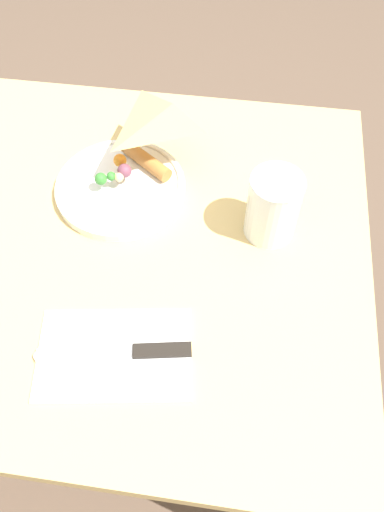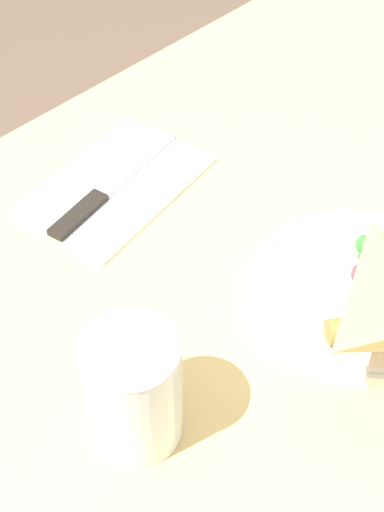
{
  "view_description": "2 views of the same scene",
  "coord_description": "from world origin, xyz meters",
  "views": [
    {
      "loc": [
        -0.27,
        0.44,
        1.35
      ],
      "look_at": [
        -0.21,
        0.04,
        0.75
      ],
      "focal_mm": 35.0,
      "sensor_mm": 36.0,
      "label": 1
    },
    {
      "loc": [
        -0.54,
        -0.32,
        1.3
      ],
      "look_at": [
        -0.18,
        0.02,
        0.78
      ],
      "focal_mm": 55.0,
      "sensor_mm": 36.0,
      "label": 2
    }
  ],
  "objects": [
    {
      "name": "dining_table",
      "position": [
        0.0,
        0.0,
        0.6
      ],
      "size": [
        0.95,
        0.7,
        0.73
      ],
      "color": "#DBB770",
      "rests_on": "ground_plane"
    },
    {
      "name": "plate_pizza",
      "position": [
        -0.08,
        -0.09,
        0.74
      ],
      "size": [
        0.21,
        0.21,
        0.05
      ],
      "color": "white",
      "rests_on": "dining_table"
    },
    {
      "name": "milk_glass",
      "position": [
        -0.32,
        -0.05,
        0.78
      ],
      "size": [
        0.08,
        0.08,
        0.11
      ],
      "color": "white",
      "rests_on": "dining_table"
    },
    {
      "name": "napkin_folded",
      "position": [
        -0.13,
        0.19,
        0.73
      ],
      "size": [
        0.22,
        0.16,
        0.0
      ],
      "rotation": [
        0.0,
        0.0,
        0.15
      ],
      "color": "white",
      "rests_on": "dining_table"
    },
    {
      "name": "butter_knife",
      "position": [
        -0.14,
        0.19,
        0.73
      ],
      "size": [
        0.21,
        0.06,
        0.01
      ],
      "rotation": [
        0.0,
        0.0,
        0.18
      ],
      "color": "black",
      "rests_on": "napkin_folded"
    }
  ]
}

